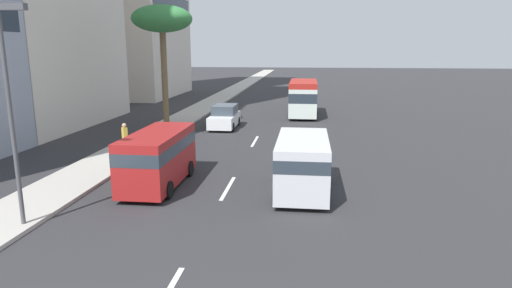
{
  "coord_description": "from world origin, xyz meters",
  "views": [
    {
      "loc": [
        -5.77,
        -3.28,
        5.87
      ],
      "look_at": [
        16.08,
        -0.72,
        1.04
      ],
      "focal_mm": 30.76,
      "sensor_mm": 36.0,
      "label": 1
    }
  ],
  "objects": [
    {
      "name": "ground_plane",
      "position": [
        31.5,
        0.0,
        0.0
      ],
      "size": [
        198.0,
        198.0,
        0.0
      ],
      "primitive_type": "plane",
      "color": "#2D2D30"
    },
    {
      "name": "sidewalk_right",
      "position": [
        31.5,
        7.02,
        0.07
      ],
      "size": [
        162.0,
        2.82,
        0.15
      ],
      "primitive_type": "cube",
      "color": "#B2ADA3",
      "rests_on": "ground_plane"
    },
    {
      "name": "lane_stripe_mid",
      "position": [
        11.9,
        0.0,
        0.01
      ],
      "size": [
        3.2,
        0.16,
        0.01
      ],
      "primitive_type": "cube",
      "color": "silver",
      "rests_on": "ground_plane"
    },
    {
      "name": "lane_stripe_far",
      "position": [
        21.56,
        0.0,
        0.01
      ],
      "size": [
        3.2,
        0.16,
        0.01
      ],
      "primitive_type": "cube",
      "color": "silver",
      "rests_on": "ground_plane"
    },
    {
      "name": "car_lead",
      "position": [
        39.72,
        -2.83,
        0.76
      ],
      "size": [
        4.58,
        1.95,
        1.61
      ],
      "color": "silver",
      "rests_on": "ground_plane"
    },
    {
      "name": "minibus_second",
      "position": [
        32.82,
        -2.92,
        1.68
      ],
      "size": [
        6.66,
        2.44,
        3.06
      ],
      "color": "silver",
      "rests_on": "ground_plane"
    },
    {
      "name": "car_third",
      "position": [
        26.19,
        2.84,
        0.8
      ],
      "size": [
        4.29,
        1.87,
        1.71
      ],
      "rotation": [
        0.0,
        0.0,
        3.14
      ],
      "color": "white",
      "rests_on": "ground_plane"
    },
    {
      "name": "van_fourth",
      "position": [
        11.74,
        -3.15,
        1.31
      ],
      "size": [
        4.92,
        2.2,
        2.28
      ],
      "color": "silver",
      "rests_on": "ground_plane"
    },
    {
      "name": "van_fifth",
      "position": [
        11.91,
        3.03,
        1.36
      ],
      "size": [
        5.3,
        2.05,
        2.37
      ],
      "rotation": [
        0.0,
        0.0,
        3.14
      ],
      "color": "#A51E1E",
      "rests_on": "ground_plane"
    },
    {
      "name": "pedestrian_near_lamp",
      "position": [
        16.39,
        6.44,
        1.14
      ],
      "size": [
        0.38,
        0.38,
        1.78
      ],
      "rotation": [
        0.0,
        0.0,
        0.76
      ],
      "color": "navy",
      "rests_on": "sidewalk_right"
    },
    {
      "name": "palm_tree",
      "position": [
        25.25,
        7.03,
        7.73
      ],
      "size": [
        4.26,
        4.26,
        8.7
      ],
      "color": "brown",
      "rests_on": "sidewalk_right"
    },
    {
      "name": "street_lamp",
      "position": [
        6.94,
        5.91,
        4.49
      ],
      "size": [
        0.24,
        0.97,
        7.08
      ],
      "color": "#4C4C51",
      "rests_on": "sidewalk_right"
    }
  ]
}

